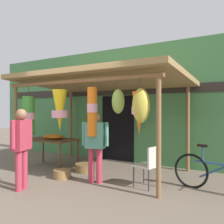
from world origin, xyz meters
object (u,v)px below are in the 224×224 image
at_px(display_table, 51,142).
at_px(wicker_basket_by_table, 62,174).
at_px(folding_chair, 149,163).
at_px(flower_heap_on_table, 54,137).
at_px(vendor_in_orange, 21,142).
at_px(parked_bicycle, 217,174).
at_px(customer_foreground, 95,142).
at_px(wicker_basket_spare, 85,168).

relative_size(display_table, wicker_basket_by_table, 3.67).
relative_size(display_table, folding_chair, 1.72).
xyz_separation_m(flower_heap_on_table, wicker_basket_by_table, (0.99, -0.75, -0.73)).
xyz_separation_m(flower_heap_on_table, folding_chair, (2.97, -0.38, -0.33)).
height_order(display_table, vendor_in_orange, vendor_in_orange).
bearing_deg(parked_bicycle, flower_heap_on_table, -179.84).
xyz_separation_m(vendor_in_orange, customer_foreground, (0.99, 1.12, -0.05)).
bearing_deg(parked_bicycle, display_table, -179.14).
relative_size(parked_bicycle, customer_foreground, 1.15).
relative_size(flower_heap_on_table, wicker_basket_spare, 1.34).
xyz_separation_m(wicker_basket_spare, parked_bicycle, (3.12, 0.03, 0.24)).
xyz_separation_m(folding_chair, customer_foreground, (-1.14, -0.26, 0.38)).
bearing_deg(folding_chair, flower_heap_on_table, 172.68).
distance_m(wicker_basket_spare, vendor_in_orange, 1.95).
bearing_deg(wicker_basket_by_table, vendor_in_orange, -98.65).
bearing_deg(wicker_basket_by_table, flower_heap_on_table, 142.78).
xyz_separation_m(wicker_basket_by_table, vendor_in_orange, (-0.15, -1.01, 0.84)).
height_order(folding_chair, wicker_basket_by_table, folding_chair).
relative_size(flower_heap_on_table, vendor_in_orange, 0.40).
distance_m(display_table, vendor_in_orange, 1.94).
xyz_separation_m(folding_chair, wicker_basket_by_table, (-1.98, -0.37, -0.40)).
relative_size(wicker_basket_by_table, vendor_in_orange, 0.25).
distance_m(display_table, folding_chair, 3.05).
bearing_deg(wicker_basket_by_table, display_table, 146.27).
height_order(display_table, wicker_basket_by_table, display_table).
height_order(display_table, customer_foreground, customer_foreground).
height_order(parked_bicycle, customer_foreground, customer_foreground).
xyz_separation_m(parked_bicycle, customer_foreground, (-2.36, -0.65, 0.54)).
xyz_separation_m(display_table, wicker_basket_by_table, (1.05, -0.70, -0.60)).
distance_m(wicker_basket_by_table, parked_bicycle, 3.30).
bearing_deg(customer_foreground, wicker_basket_spare, 140.36).
bearing_deg(parked_bicycle, folding_chair, -162.17).
distance_m(flower_heap_on_table, folding_chair, 3.01).
height_order(wicker_basket_spare, parked_bicycle, parked_bicycle).
xyz_separation_m(folding_chair, parked_bicycle, (1.22, 0.39, -0.16)).
relative_size(display_table, vendor_in_orange, 0.91).
distance_m(wicker_basket_spare, customer_foreground, 1.25).
distance_m(wicker_basket_by_table, customer_foreground, 1.15).
distance_m(display_table, wicker_basket_by_table, 1.39).
distance_m(flower_heap_on_table, wicker_basket_spare, 1.30).
bearing_deg(flower_heap_on_table, parked_bicycle, 0.16).
height_order(display_table, parked_bicycle, parked_bicycle).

